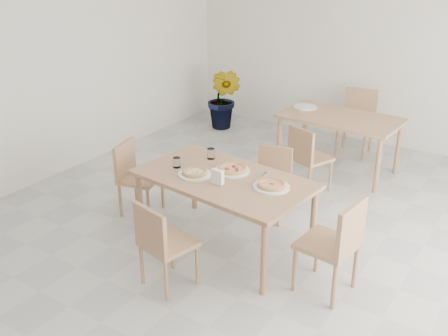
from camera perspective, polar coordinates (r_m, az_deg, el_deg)
The scene contains 21 objects.
main_table at distance 5.03m, azimuth 0.00°, elevation -1.75°, with size 1.77×1.12×0.75m.
chair_south at distance 4.53m, azimuth -6.86°, elevation -7.87°, with size 0.48×0.48×0.82m.
chair_north at distance 5.74m, azimuth 5.22°, elevation -0.99°, with size 0.45×0.45×0.78m.
chair_west at distance 5.85m, azimuth -9.76°, elevation -0.54°, with size 0.48×0.48×0.82m.
chair_east at distance 4.51m, azimuth 12.18°, elevation -7.76°, with size 0.49×0.49×0.90m.
plate_margherita at distance 4.80m, azimuth 5.18°, elevation -2.05°, with size 0.33×0.33×0.02m, color white.
plate_mushroom at distance 5.04m, azimuth -3.22°, elevation -0.70°, with size 0.32×0.32×0.02m, color white.
plate_pepperoni at distance 5.11m, azimuth 0.90°, elevation -0.29°, with size 0.35×0.35×0.02m, color white.
pizza_margherita at distance 4.79m, azimuth 5.19°, elevation -1.80°, with size 0.34×0.34×0.03m.
pizza_mushroom at distance 5.03m, azimuth -3.22°, elevation -0.46°, with size 0.31×0.31×0.03m.
pizza_pepperoni at distance 5.10m, azimuth 0.90°, elevation -0.06°, with size 0.36×0.36×0.03m.
tumbler_a at distance 5.41m, azimuth -1.43°, elevation 1.57°, with size 0.08×0.08×0.11m, color white.
tumbler_b at distance 5.22m, azimuth -5.17°, elevation 0.60°, with size 0.08×0.08×0.10m, color white.
napkin_holder at distance 4.82m, azimuth -0.70°, elevation -1.04°, with size 0.13×0.07×0.15m.
fork_a at distance 5.09m, azimuth 4.56°, elevation -0.58°, with size 0.01×0.17×0.01m, color silver.
fork_b at distance 5.06m, azimuth 4.30°, elevation -0.69°, with size 0.02×0.18×0.01m, color silver.
second_table at distance 6.95m, azimuth 12.50°, elevation 4.86°, with size 1.54×0.92×0.75m.
chair_back_s at distance 6.33m, azimuth 8.99°, elevation 1.45°, with size 0.53×0.53×0.83m.
chair_back_n at distance 7.70m, azimuth 14.34°, elevation 5.42°, with size 0.50×0.50×0.92m.
plate_empty at distance 7.21m, azimuth 8.87°, elevation 6.58°, with size 0.31×0.31×0.02m, color white.
potted_plant at distance 8.46m, azimuth 0.01°, elevation 7.55°, with size 0.55×0.44×1.00m, color #1B5B1F.
Camera 1 is at (2.31, -4.02, 2.82)m, focal length 42.00 mm.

